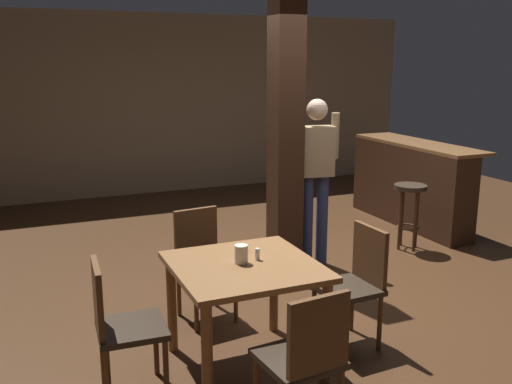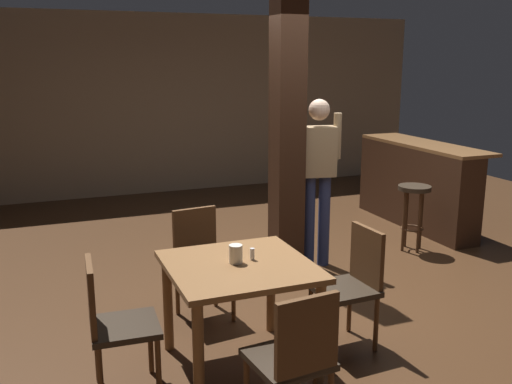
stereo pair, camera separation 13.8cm
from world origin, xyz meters
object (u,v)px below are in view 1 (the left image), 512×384
object	(u,v)px
salt_shaker	(257,254)
chair_west	(119,322)
dining_table	(245,281)
napkin_cup	(241,254)
standing_person	(316,170)
bar_stool_near	(410,201)
chair_south	(306,356)
chair_east	(356,279)
bar_counter	(410,183)
chair_north	(202,258)

from	to	relation	value
salt_shaker	chair_west	bearing A→B (deg)	-175.63
dining_table	napkin_cup	xyz separation A→B (m)	(-0.02, 0.02, 0.19)
dining_table	chair_west	xyz separation A→B (m)	(-0.86, -0.03, -0.12)
standing_person	bar_stool_near	bearing A→B (deg)	2.07
chair_south	chair_east	xyz separation A→B (m)	(0.87, 0.84, 0.00)
bar_counter	bar_stool_near	size ratio (longest dim) A/B	2.75
chair_north	standing_person	xyz separation A→B (m)	(1.44, 0.72, 0.50)
chair_south	salt_shaker	bearing A→B (deg)	84.12
chair_west	chair_east	xyz separation A→B (m)	(1.74, 0.02, 0.00)
chair_north	dining_table	bearing A→B (deg)	-88.63
chair_north	chair_east	world-z (taller)	same
chair_west	chair_north	xyz separation A→B (m)	(0.84, 0.92, 0.00)
napkin_cup	chair_north	bearing A→B (deg)	90.37
bar_stool_near	chair_west	bearing A→B (deg)	-154.46
chair_north	napkin_cup	distance (m)	0.92
bar_counter	chair_north	bearing A→B (deg)	-154.67
chair_west	napkin_cup	bearing A→B (deg)	3.80
chair_west	bar_counter	bearing A→B (deg)	30.93
standing_person	chair_south	bearing A→B (deg)	-119.75
chair_north	bar_stool_near	world-z (taller)	chair_north
chair_east	napkin_cup	distance (m)	0.95
chair_east	standing_person	xyz separation A→B (m)	(0.54, 1.61, 0.50)
chair_west	bar_stool_near	distance (m)	3.89
chair_north	chair_east	size ratio (longest dim) A/B	1.00
chair_north	chair_south	bearing A→B (deg)	-88.70
bar_counter	napkin_cup	bearing A→B (deg)	-143.67
chair_west	standing_person	bearing A→B (deg)	35.62
chair_east	napkin_cup	world-z (taller)	chair_east
napkin_cup	bar_stool_near	distance (m)	3.13
dining_table	chair_west	distance (m)	0.87
standing_person	bar_stool_near	xyz separation A→B (m)	(1.23, 0.04, -0.44)
chair_south	bar_stool_near	bearing A→B (deg)	43.49
chair_west	salt_shaker	distance (m)	1.01
dining_table	chair_north	size ratio (longest dim) A/B	1.08
salt_shaker	napkin_cup	bearing A→B (deg)	-171.91
chair_east	bar_counter	size ratio (longest dim) A/B	0.44
chair_north	chair_south	size ratio (longest dim) A/B	1.00
chair_west	chair_south	distance (m)	1.20
chair_east	bar_stool_near	distance (m)	2.42
chair_north	bar_counter	xyz separation A→B (m)	(3.30, 1.56, 0.04)
chair_north	salt_shaker	size ratio (longest dim) A/B	10.82
chair_west	chair_south	world-z (taller)	same
dining_table	napkin_cup	distance (m)	0.19
chair_east	napkin_cup	size ratio (longest dim) A/B	7.01
standing_person	bar_stool_near	size ratio (longest dim) A/B	2.33
chair_west	chair_east	distance (m)	1.74
chair_south	salt_shaker	world-z (taller)	chair_south
standing_person	chair_west	bearing A→B (deg)	-144.38
napkin_cup	chair_south	bearing A→B (deg)	-87.78
chair_west	bar_counter	world-z (taller)	bar_counter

